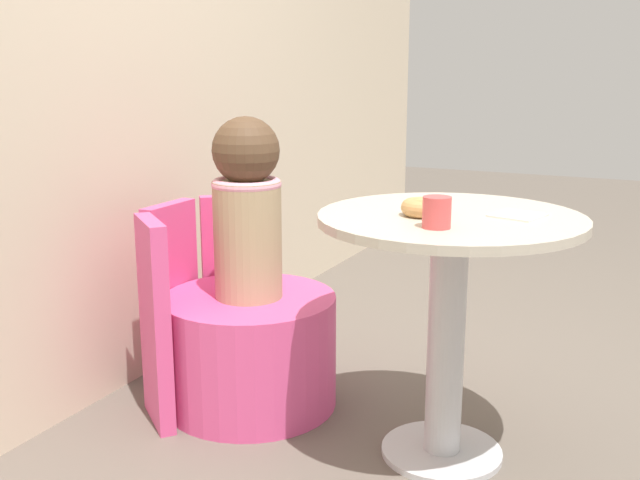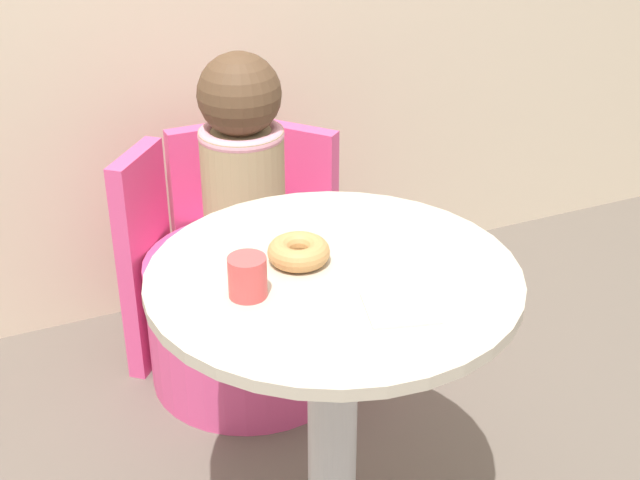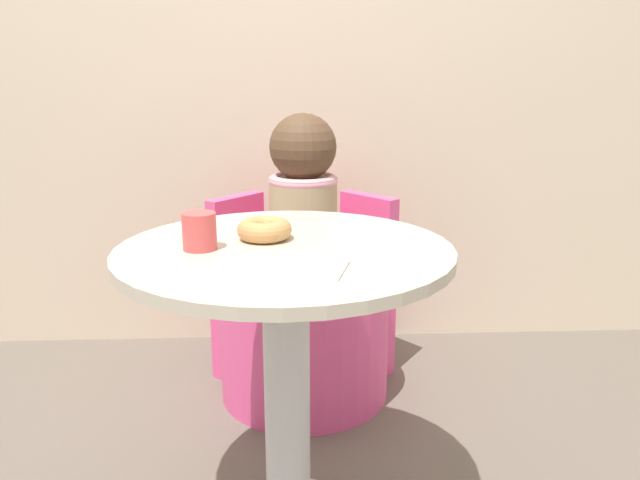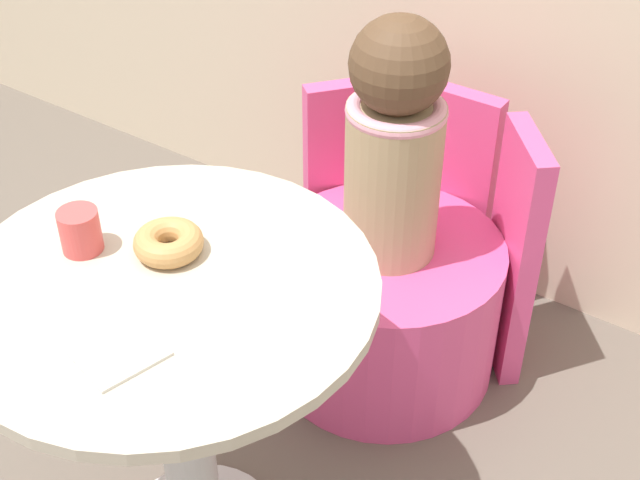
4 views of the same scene
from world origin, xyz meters
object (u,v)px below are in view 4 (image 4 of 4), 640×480
cup (80,231)px  donut (169,242)px  round_table (176,363)px  child_figure (395,141)px  tub_chair (385,306)px

cup → donut: bearing=30.0°
round_table → child_figure: 0.69m
tub_chair → child_figure: bearing=76.0°
child_figure → cup: (-0.23, -0.69, 0.08)m
round_table → donut: size_ratio=5.93×
tub_chair → child_figure: size_ratio=0.98×
child_figure → donut: size_ratio=4.74×
tub_chair → cup: bearing=-108.5°
round_table → cup: 0.29m
tub_chair → child_figure: (0.00, 0.00, 0.48)m
round_table → donut: 0.23m
child_figure → donut: 0.62m
round_table → tub_chair: round_table is taller
child_figure → cup: child_figure is taller
donut → round_table: bearing=-54.0°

